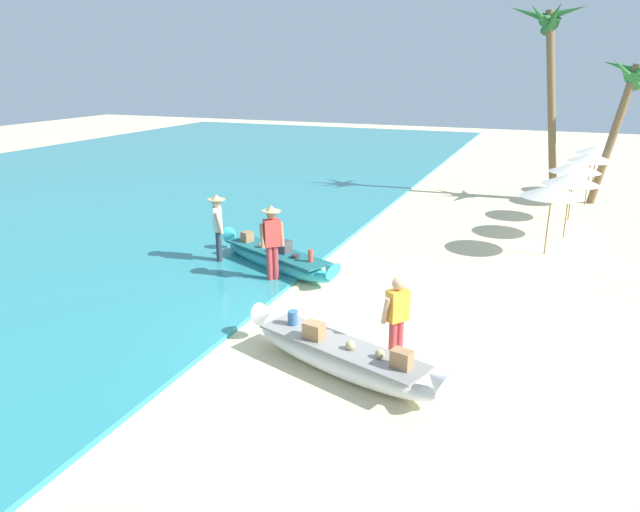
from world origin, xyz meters
TOP-DOWN VIEW (x-y plane):
  - ground_plane at (0.00, 0.00)m, footprint 80.00×80.00m
  - sea at (-13.92, 8.00)m, footprint 24.00×56.00m
  - boat_white_foreground at (0.48, -1.07)m, footprint 3.91×1.88m
  - boat_cyan_midground at (-2.77, 3.18)m, footprint 4.00×2.32m
  - person_vendor_hatted at (-2.43, 2.29)m, footprint 0.55×0.52m
  - person_tourist_customer at (1.23, -0.41)m, footprint 0.48×0.56m
  - person_vendor_assistant at (-4.32, 3.04)m, footprint 0.48×0.57m
  - parasol_row_0 at (3.42, 7.00)m, footprint 1.60×1.60m
  - parasol_row_1 at (3.90, 8.99)m, footprint 1.60×1.60m
  - parasol_row_2 at (4.03, 11.23)m, footprint 1.60×1.60m
  - parasol_row_3 at (4.61, 13.81)m, footprint 1.60×1.60m
  - parasol_row_4 at (4.89, 16.10)m, footprint 1.60×1.60m
  - palm_tree_tall_inland at (5.53, 14.21)m, footprint 2.53×2.57m
  - palm_tree_leaning_seaward at (2.74, 14.29)m, footprint 2.66×2.38m

SIDE VIEW (x-z plane):
  - ground_plane at x=0.00m, z-range 0.00..0.00m
  - sea at x=-13.92m, z-range 0.00..0.10m
  - boat_cyan_midground at x=-2.77m, z-range -0.11..0.68m
  - boat_white_foreground at x=0.48m, z-range -0.10..0.70m
  - person_tourist_customer at x=1.23m, z-range 0.10..1.68m
  - person_vendor_assistant at x=-4.32m, z-range 0.14..1.97m
  - person_vendor_hatted at x=-2.43m, z-range 0.15..2.02m
  - parasol_row_0 at x=3.42m, z-range 0.79..2.70m
  - parasol_row_1 at x=3.90m, z-range 0.79..2.70m
  - parasol_row_2 at x=4.03m, z-range 0.79..2.70m
  - parasol_row_3 at x=4.61m, z-range 0.79..2.70m
  - parasol_row_4 at x=4.89m, z-range 0.79..2.70m
  - palm_tree_tall_inland at x=5.53m, z-range 1.50..6.73m
  - palm_tree_leaning_seaward at x=2.74m, z-range 2.06..9.09m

